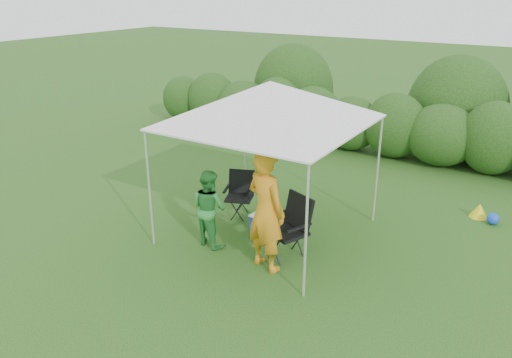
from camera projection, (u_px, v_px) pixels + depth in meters
The scene contains 10 objects.
ground at pixel (254, 242), 8.99m from camera, with size 70.00×70.00×0.00m, color #2F5B1D.
hedge at pixel (374, 124), 13.40m from camera, with size 14.73×1.53×1.80m.
canopy at pixel (270, 103), 8.49m from camera, with size 3.10×3.10×2.83m.
chair_right at pixel (292, 223), 8.34m from camera, with size 0.82×0.79×1.09m.
chair_left at pixel (240, 191), 9.89m from camera, with size 0.68×0.66×0.91m.
man at pixel (266, 211), 7.86m from camera, with size 0.74×0.48×2.02m, color orange.
woman at pixel (209, 208), 8.71m from camera, with size 0.68×0.53×1.39m, color #2D8938.
cooler at pixel (261, 223), 9.34m from camera, with size 0.42×0.33×0.33m.
bottle at pixel (263, 212), 9.17m from camera, with size 0.06×0.06×0.22m, color #592D0C.
lawn_toy at pixel (483, 213), 9.84m from camera, with size 0.58×0.48×0.29m.
Camera 1 is at (4.24, -6.72, 4.36)m, focal length 35.00 mm.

